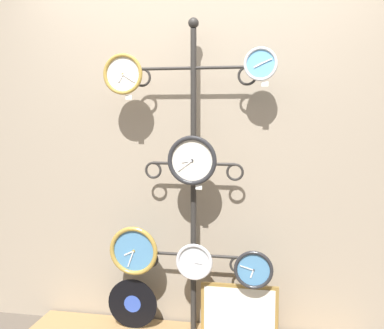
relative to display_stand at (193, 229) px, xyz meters
name	(u,v)px	position (x,y,z in m)	size (l,w,h in m)	color
shop_wall	(198,129)	(0.00, 0.16, 0.64)	(4.40, 0.04, 2.80)	gray
display_stand	(193,229)	(0.00, 0.00, 0.00)	(0.79, 0.37, 2.10)	#282623
clock_top_left	(123,74)	(-0.43, -0.10, 0.99)	(0.26, 0.04, 0.26)	silver
clock_top_right	(261,64)	(0.42, -0.07, 1.04)	(0.20, 0.04, 0.20)	#60A8DB
clock_middle_center	(192,160)	(0.01, -0.11, 0.46)	(0.31, 0.04, 0.31)	silver
clock_bottom_left	(134,251)	(-0.38, -0.08, -0.14)	(0.32, 0.04, 0.32)	#4C84B2
clock_bottom_center	(194,262)	(0.02, -0.09, -0.19)	(0.24, 0.04, 0.24)	silver
clock_bottom_right	(254,270)	(0.40, -0.09, -0.22)	(0.24, 0.04, 0.24)	#4C84B2
vinyl_record	(133,304)	(-0.41, -0.03, -0.53)	(0.34, 0.01, 0.34)	black
picture_frame	(239,311)	(0.31, -0.02, -0.52)	(0.50, 0.02, 0.35)	olive
price_tag_upper	(129,97)	(-0.39, -0.10, 0.85)	(0.04, 0.00, 0.03)	white
price_tag_mid	(265,84)	(0.45, -0.07, 0.92)	(0.04, 0.00, 0.03)	white
price_tag_lower	(199,187)	(0.05, -0.11, 0.29)	(0.04, 0.00, 0.03)	white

